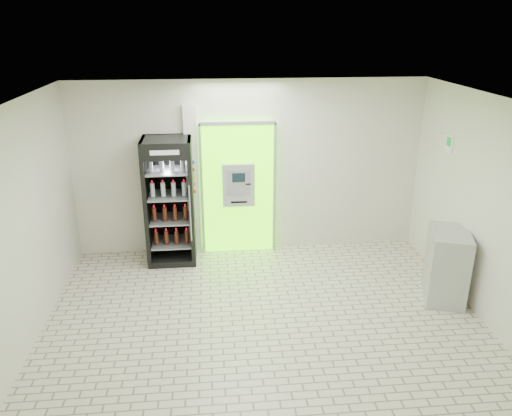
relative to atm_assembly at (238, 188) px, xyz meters
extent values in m
plane|color=beige|center=(0.20, -2.41, -1.17)|extent=(6.00, 6.00, 0.00)
plane|color=silver|center=(0.20, 0.09, 0.33)|extent=(6.00, 0.00, 6.00)
plane|color=silver|center=(0.20, -4.91, 0.33)|extent=(6.00, 0.00, 6.00)
plane|color=silver|center=(-2.80, -2.41, 0.33)|extent=(0.00, 5.00, 5.00)
plane|color=silver|center=(3.20, -2.41, 0.33)|extent=(0.00, 5.00, 5.00)
plane|color=white|center=(0.20, -2.41, 1.83)|extent=(6.00, 6.00, 0.00)
cube|color=#5CFF03|center=(0.00, 0.02, -0.02)|extent=(1.20, 0.12, 2.30)
cube|color=gray|center=(0.00, -0.05, 1.13)|extent=(1.28, 0.04, 0.06)
cube|color=gray|center=(-0.63, -0.05, -0.02)|extent=(0.04, 0.04, 2.30)
cube|color=gray|center=(0.63, -0.05, -0.02)|extent=(0.04, 0.04, 2.30)
cube|color=black|center=(0.10, -0.04, -0.67)|extent=(0.62, 0.01, 0.67)
cube|color=black|center=(-0.34, -0.04, 0.81)|extent=(0.22, 0.01, 0.18)
cube|color=#AEB0B6|center=(0.00, -0.09, 0.08)|extent=(0.55, 0.12, 0.75)
cube|color=black|center=(0.00, -0.16, 0.23)|extent=(0.22, 0.01, 0.16)
cube|color=gray|center=(0.00, -0.16, -0.05)|extent=(0.16, 0.01, 0.12)
cube|color=black|center=(0.16, -0.16, 0.11)|extent=(0.09, 0.01, 0.02)
cube|color=black|center=(0.00, -0.16, -0.21)|extent=(0.28, 0.01, 0.03)
cube|color=silver|center=(-0.78, 0.04, 0.13)|extent=(0.22, 0.10, 2.60)
cube|color=#193FB2|center=(-0.78, -0.02, 0.48)|extent=(0.09, 0.01, 0.06)
cube|color=red|center=(-0.78, -0.02, 0.35)|extent=(0.09, 0.01, 0.06)
cube|color=yellow|center=(-0.78, -0.02, 0.22)|extent=(0.09, 0.01, 0.06)
cube|color=orange|center=(-0.78, -0.02, 0.09)|extent=(0.09, 0.01, 0.06)
cube|color=red|center=(-0.78, -0.02, -0.04)|extent=(0.09, 0.01, 0.06)
cube|color=black|center=(-1.16, -0.29, -0.11)|extent=(0.80, 0.73, 2.13)
cube|color=black|center=(-1.16, 0.05, -0.11)|extent=(0.80, 0.06, 2.13)
cube|color=#BA0917|center=(-1.16, -0.64, 0.82)|extent=(0.78, 0.01, 0.25)
cube|color=white|center=(-1.16, -0.65, 0.82)|extent=(0.45, 0.01, 0.07)
cube|color=black|center=(-1.16, -0.29, -1.12)|extent=(0.80, 0.73, 0.11)
cylinder|color=gray|center=(-0.82, -0.67, -0.19)|extent=(0.02, 0.02, 0.96)
cube|color=gray|center=(-1.16, -0.29, -0.85)|extent=(0.68, 0.62, 0.02)
cube|color=gray|center=(-1.16, -0.29, -0.43)|extent=(0.68, 0.62, 0.02)
cube|color=gray|center=(-1.16, -0.29, 0.00)|extent=(0.68, 0.62, 0.02)
cube|color=gray|center=(-1.16, -0.29, 0.42)|extent=(0.68, 0.62, 0.02)
cube|color=#AEB0B6|center=(2.92, -1.96, -0.64)|extent=(0.75, 0.92, 1.06)
cube|color=gray|center=(2.66, -1.96, -0.59)|extent=(0.24, 0.74, 0.01)
cube|color=white|center=(3.19, -1.01, 0.95)|extent=(0.02, 0.22, 0.26)
cube|color=#0C8B28|center=(3.18, -1.01, 0.98)|extent=(0.00, 0.14, 0.14)
camera|label=1|loc=(-0.47, -8.18, 2.74)|focal=35.00mm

